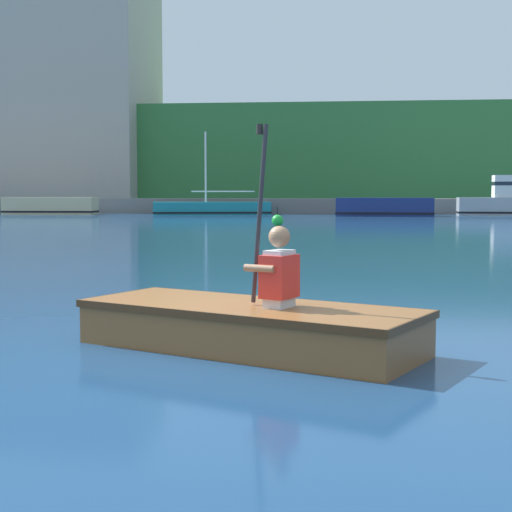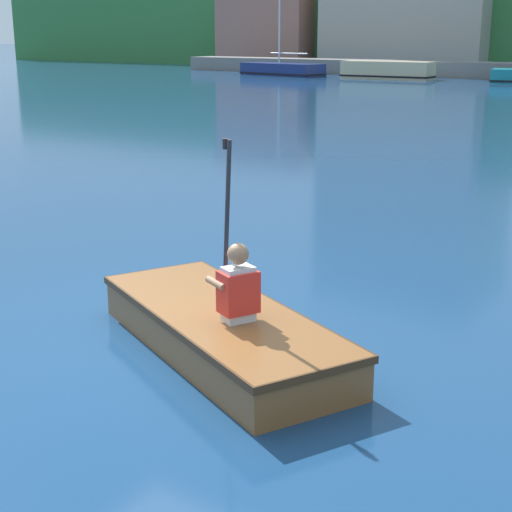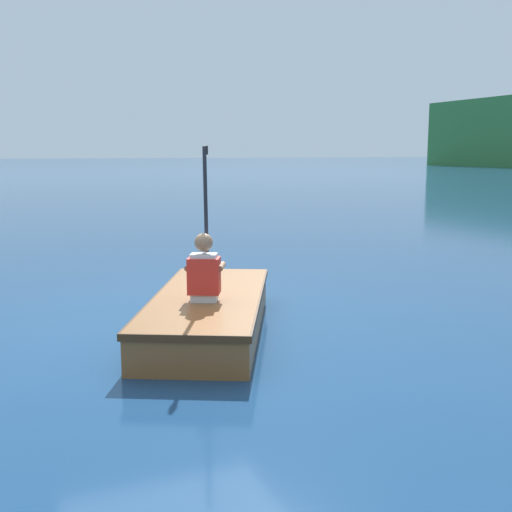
% 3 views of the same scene
% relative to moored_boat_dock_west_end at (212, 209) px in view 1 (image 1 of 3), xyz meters
% --- Properties ---
extents(ground_plane, '(300.00, 300.00, 0.00)m').
position_rel_moored_boat_dock_west_end_xyz_m(ground_plane, '(5.95, -38.65, -0.34)').
color(ground_plane, navy).
extents(shoreline_ridge, '(120.00, 20.00, 7.47)m').
position_rel_moored_boat_dock_west_end_xyz_m(shoreline_ridge, '(5.95, 19.68, 3.40)').
color(shoreline_ridge, '#387A3D').
rests_on(shoreline_ridge, ground).
extents(waterfront_office_block_center, '(12.22, 10.69, 17.21)m').
position_rel_moored_boat_dock_west_end_xyz_m(waterfront_office_block_center, '(-12.82, 12.88, 8.27)').
color(waterfront_office_block_center, '#B2A899').
rests_on(waterfront_office_block_center, ground).
extents(marina_dock, '(63.54, 2.40, 0.90)m').
position_rel_moored_boat_dock_west_end_xyz_m(marina_dock, '(5.95, 3.03, 0.11)').
color(marina_dock, slate).
rests_on(marina_dock, ground).
extents(moored_boat_dock_west_end, '(7.03, 3.66, 4.73)m').
position_rel_moored_boat_dock_west_end_xyz_m(moored_boat_dock_west_end, '(0.00, 0.00, 0.00)').
color(moored_boat_dock_west_end, '#197A84').
rests_on(moored_boat_dock_west_end, ground).
extents(moored_boat_dock_center_far, '(5.21, 2.07, 0.98)m').
position_rel_moored_boat_dock_west_end_xyz_m(moored_boat_dock_center_far, '(9.71, -2.46, 0.12)').
color(moored_boat_dock_center_far, navy).
rests_on(moored_boat_dock_center_far, ground).
extents(moored_boat_dock_east_inner, '(5.01, 1.59, 2.20)m').
position_rel_moored_boat_dock_west_end_xyz_m(moored_boat_dock_east_inner, '(16.36, -0.54, 0.43)').
color(moored_boat_dock_east_inner, '#9EA3A8').
rests_on(moored_boat_dock_east_inner, ground).
extents(moored_boat_dock_east_end, '(5.33, 1.73, 0.99)m').
position_rel_moored_boat_dock_west_end_xyz_m(moored_boat_dock_east_end, '(-9.22, -1.04, 0.13)').
color(moored_boat_dock_east_end, '#CCB789').
rests_on(moored_boat_dock_east_end, ground).
extents(rowboat_foreground, '(2.95, 2.13, 0.36)m').
position_rel_moored_boat_dock_west_end_xyz_m(rowboat_foreground, '(6.48, -38.50, -0.13)').
color(rowboat_foreground, brown).
rests_on(rowboat_foreground, ground).
extents(person_paddler, '(0.43, 0.43, 1.43)m').
position_rel_moored_boat_dock_west_end_xyz_m(person_paddler, '(6.76, -38.64, 0.32)').
color(person_paddler, silver).
rests_on(person_paddler, rowboat_foreground).
extents(channel_buoy, '(0.44, 0.44, 0.72)m').
position_rel_moored_boat_dock_west_end_xyz_m(channel_buoy, '(5.00, -15.61, -0.12)').
color(channel_buoy, green).
rests_on(channel_buoy, ground).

